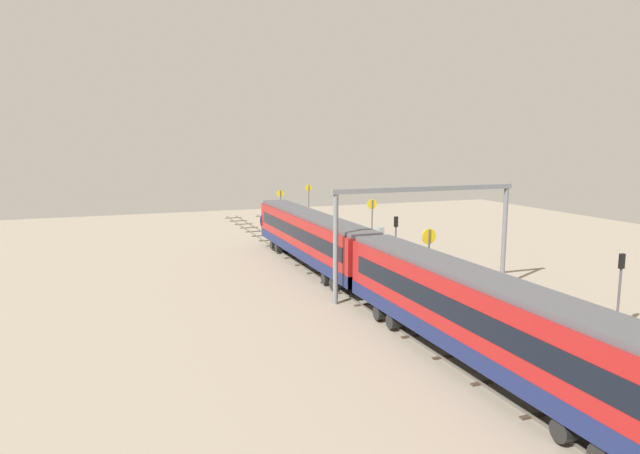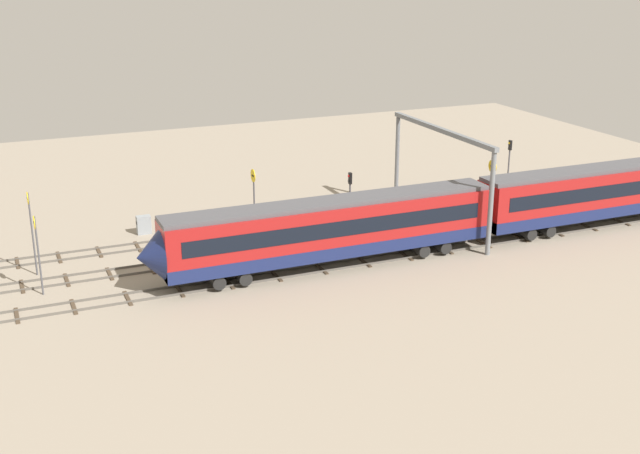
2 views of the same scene
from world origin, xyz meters
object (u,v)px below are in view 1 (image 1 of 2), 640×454
Objects in this scene: speed_sign_far_trackside at (429,257)px; signal_light_trackside_approach at (396,236)px; train at (366,265)px; overhead_gantry at (426,216)px; speed_sign_mid_trackside at (309,202)px; relay_cabinet at (380,233)px; speed_sign_distant_end at (372,218)px; speed_sign_near_foreground at (280,206)px; signal_light_trackside_departure at (620,281)px.

speed_sign_far_trackside is 11.39m from signal_light_trackside_approach.
signal_light_trackside_approach is (7.44, -6.37, 0.52)m from train.
overhead_gantry is 2.50× the size of speed_sign_mid_trackside.
speed_sign_mid_trackside is 4.05× the size of relay_cabinet.
speed_sign_distant_end is at bearing 148.18° from relay_cabinet.
speed_sign_near_foreground is at bearing 3.81° from overhead_gantry.
overhead_gantry is 13.34m from signal_light_trackside_departure.
speed_sign_distant_end is at bearing -10.03° from signal_light_trackside_approach.
signal_light_trackside_departure is at bearing -171.98° from speed_sign_distant_end.
signal_light_trackside_approach is at bearing -11.30° from overhead_gantry.
relay_cabinet is at bearing -21.86° from signal_light_trackside_approach.
speed_sign_far_trackside is at bearing 165.66° from speed_sign_distant_end.
relay_cabinet is at bearing -131.77° from speed_sign_near_foreground.
signal_light_trackside_departure is at bearing -164.95° from signal_light_trackside_approach.
train reaches higher than signal_light_trackside_approach.
speed_sign_distant_end is 7.60m from signal_light_trackside_approach.
speed_sign_near_foreground is 3.77m from speed_sign_mid_trackside.
relay_cabinet is (7.64, -4.74, -2.97)m from speed_sign_distant_end.
signal_light_trackside_departure is (-42.21, -8.49, -0.28)m from speed_sign_near_foreground.
speed_sign_near_foreground is at bearing 8.41° from signal_light_trackside_approach.
speed_sign_distant_end is (14.91, -7.69, 1.04)m from train.
speed_sign_distant_end is (14.69, -2.76, -2.24)m from overhead_gantry.
speed_sign_near_foreground is 16.88m from speed_sign_distant_end.
speed_sign_near_foreground reaches higher than signal_light_trackside_departure.
train reaches higher than relay_cabinet.
signal_light_trackside_departure is (-11.12, -11.36, 0.48)m from train.
speed_sign_mid_trackside is 1.23× the size of signal_light_trackside_departure.
speed_sign_distant_end is 9.46m from relay_cabinet.
speed_sign_far_trackside is at bearing -138.80° from train.
signal_light_trackside_departure is (-18.56, -4.99, -0.04)m from signal_light_trackside_approach.
speed_sign_distant_end is 3.83× the size of relay_cabinet.
overhead_gantry reaches higher than train.
train is 10.45× the size of signal_light_trackside_departure.
signal_light_trackside_approach is at bearing 179.38° from speed_sign_mid_trackside.
relay_cabinet is (-8.59, -5.80, -2.97)m from speed_sign_mid_trackside.
train is 10.30× the size of signal_light_trackside_approach.
signal_light_trackside_approach is at bearing 158.14° from relay_cabinet.
speed_sign_mid_trackside is at bearing -0.62° from signal_light_trackside_approach.
train is 31.85m from speed_sign_mid_trackside.
speed_sign_mid_trackside is 23.70m from signal_light_trackside_approach.
overhead_gantry is 3.09× the size of signal_light_trackside_departure.
signal_light_trackside_approach is (10.87, -3.37, -0.56)m from speed_sign_far_trackside.
train is 8.96× the size of speed_sign_far_trackside.
train reaches higher than signal_light_trackside_departure.
speed_sign_mid_trackside reaches higher than train.
speed_sign_near_foreground is at bearing -5.27° from train.
speed_sign_far_trackside is 1.17× the size of signal_light_trackside_departure.
overhead_gantry is 4.68m from speed_sign_far_trackside.
speed_sign_distant_end is 1.17× the size of signal_light_trackside_departure.
speed_sign_near_foreground is 0.96× the size of speed_sign_distant_end.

